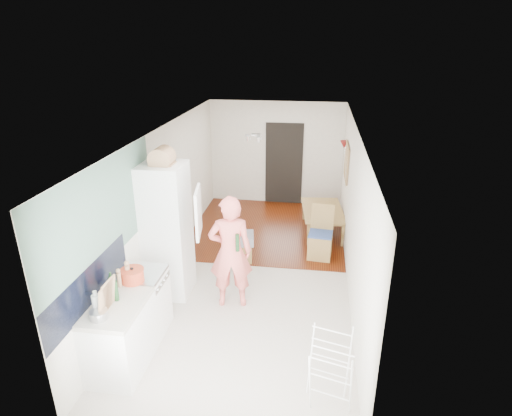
% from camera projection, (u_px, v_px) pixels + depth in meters
% --- Properties ---
extents(room_shell, '(3.20, 7.00, 2.50)m').
position_uv_depth(room_shell, '(255.00, 207.00, 7.11)').
color(room_shell, silver).
rests_on(room_shell, ground).
extents(floor, '(3.20, 7.00, 0.01)m').
position_uv_depth(floor, '(255.00, 272.00, 7.58)').
color(floor, beige).
rests_on(floor, ground).
extents(wood_floor_overlay, '(3.20, 3.30, 0.01)m').
position_uv_depth(wood_floor_overlay, '(267.00, 229.00, 9.28)').
color(wood_floor_overlay, '#592308').
rests_on(wood_floor_overlay, room_shell).
extents(sage_wall_panel, '(0.02, 3.00, 1.30)m').
position_uv_depth(sage_wall_panel, '(104.00, 214.00, 5.26)').
color(sage_wall_panel, slate).
rests_on(sage_wall_panel, room_shell).
extents(tile_splashback, '(0.02, 1.90, 0.50)m').
position_uv_depth(tile_splashback, '(90.00, 287.00, 5.02)').
color(tile_splashback, black).
rests_on(tile_splashback, room_shell).
extents(doorway_recess, '(0.90, 0.04, 2.00)m').
position_uv_depth(doorway_recess, '(284.00, 164.00, 10.37)').
color(doorway_recess, black).
rests_on(doorway_recess, room_shell).
extents(base_cabinet, '(0.60, 0.90, 0.86)m').
position_uv_depth(base_cabinet, '(120.00, 339.00, 5.25)').
color(base_cabinet, white).
rests_on(base_cabinet, room_shell).
extents(worktop, '(0.62, 0.92, 0.06)m').
position_uv_depth(worktop, '(116.00, 307.00, 5.08)').
color(worktop, beige).
rests_on(worktop, room_shell).
extents(range_cooker, '(0.60, 0.60, 0.88)m').
position_uv_depth(range_cooker, '(144.00, 303.00, 5.94)').
color(range_cooker, white).
rests_on(range_cooker, room_shell).
extents(cooker_top, '(0.60, 0.60, 0.04)m').
position_uv_depth(cooker_top, '(140.00, 274.00, 5.76)').
color(cooker_top, silver).
rests_on(cooker_top, room_shell).
extents(fridge_housing, '(0.66, 0.66, 2.15)m').
position_uv_depth(fridge_housing, '(167.00, 231.00, 6.63)').
color(fridge_housing, white).
rests_on(fridge_housing, room_shell).
extents(fridge_door, '(0.14, 0.56, 0.70)m').
position_uv_depth(fridge_door, '(198.00, 212.00, 6.10)').
color(fridge_door, white).
rests_on(fridge_door, room_shell).
extents(fridge_interior, '(0.02, 0.52, 0.66)m').
position_uv_depth(fridge_interior, '(184.00, 204.00, 6.41)').
color(fridge_interior, white).
rests_on(fridge_interior, room_shell).
extents(pinboard, '(0.03, 0.90, 0.70)m').
position_uv_depth(pinboard, '(347.00, 162.00, 8.53)').
color(pinboard, tan).
rests_on(pinboard, room_shell).
extents(pinboard_frame, '(0.00, 0.94, 0.74)m').
position_uv_depth(pinboard_frame, '(346.00, 162.00, 8.54)').
color(pinboard_frame, '#A07F47').
rests_on(pinboard_frame, room_shell).
extents(wall_sconce, '(0.18, 0.18, 0.16)m').
position_uv_depth(wall_sconce, '(344.00, 145.00, 9.06)').
color(wall_sconce, maroon).
rests_on(wall_sconce, room_shell).
extents(person, '(0.85, 0.64, 2.11)m').
position_uv_depth(person, '(230.00, 243.00, 6.30)').
color(person, '#F46D65').
rests_on(person, floor).
extents(dining_table, '(0.82, 1.32, 0.44)m').
position_uv_depth(dining_table, '(323.00, 223.00, 9.04)').
color(dining_table, '#A07F47').
rests_on(dining_table, floor).
extents(dining_chair, '(0.46, 0.46, 1.01)m').
position_uv_depth(dining_chair, '(321.00, 233.00, 7.90)').
color(dining_chair, '#A07F47').
rests_on(dining_chair, floor).
extents(stool, '(0.35, 0.35, 0.39)m').
position_uv_depth(stool, '(243.00, 252.00, 7.87)').
color(stool, '#A07F47').
rests_on(stool, floor).
extents(grey_drape, '(0.46, 0.46, 0.18)m').
position_uv_depth(grey_drape, '(243.00, 238.00, 7.76)').
color(grey_drape, gray).
rests_on(grey_drape, stool).
extents(drying_rack, '(0.54, 0.51, 0.88)m').
position_uv_depth(drying_rack, '(330.00, 372.00, 4.72)').
color(drying_rack, white).
rests_on(drying_rack, floor).
extents(bread_bin, '(0.36, 0.35, 0.18)m').
position_uv_depth(bread_bin, '(162.00, 158.00, 6.20)').
color(bread_bin, tan).
rests_on(bread_bin, fridge_housing).
extents(red_casserole, '(0.33, 0.33, 0.18)m').
position_uv_depth(red_casserole, '(132.00, 275.00, 5.53)').
color(red_casserole, '#C63F23').
rests_on(red_casserole, cooker_top).
extents(steel_pan, '(0.23, 0.23, 0.10)m').
position_uv_depth(steel_pan, '(99.00, 315.00, 4.81)').
color(steel_pan, silver).
rests_on(steel_pan, worktop).
extents(held_bottle, '(0.06, 0.06, 0.27)m').
position_uv_depth(held_bottle, '(237.00, 243.00, 6.17)').
color(held_bottle, '#1A3E1C').
rests_on(held_bottle, person).
extents(bottle_a, '(0.07, 0.07, 0.27)m').
position_uv_depth(bottle_a, '(112.00, 287.00, 5.19)').
color(bottle_a, '#1A3E1C').
rests_on(bottle_a, worktop).
extents(bottle_b, '(0.07, 0.07, 0.26)m').
position_uv_depth(bottle_b, '(116.00, 291.00, 5.12)').
color(bottle_b, '#1A3E1C').
rests_on(bottle_b, worktop).
extents(bottle_c, '(0.11, 0.11, 0.24)m').
position_uv_depth(bottle_c, '(97.00, 304.00, 4.88)').
color(bottle_c, beige).
rests_on(bottle_c, worktop).
extents(pepper_mill_front, '(0.06, 0.06, 0.20)m').
position_uv_depth(pepper_mill_front, '(119.00, 280.00, 5.41)').
color(pepper_mill_front, tan).
rests_on(pepper_mill_front, worktop).
extents(pepper_mill_back, '(0.08, 0.08, 0.23)m').
position_uv_depth(pepper_mill_back, '(128.00, 273.00, 5.52)').
color(pepper_mill_back, tan).
rests_on(pepper_mill_back, worktop).
extents(chopping_boards, '(0.11, 0.29, 0.39)m').
position_uv_depth(chopping_boards, '(107.00, 296.00, 4.90)').
color(chopping_boards, tan).
rests_on(chopping_boards, worktop).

